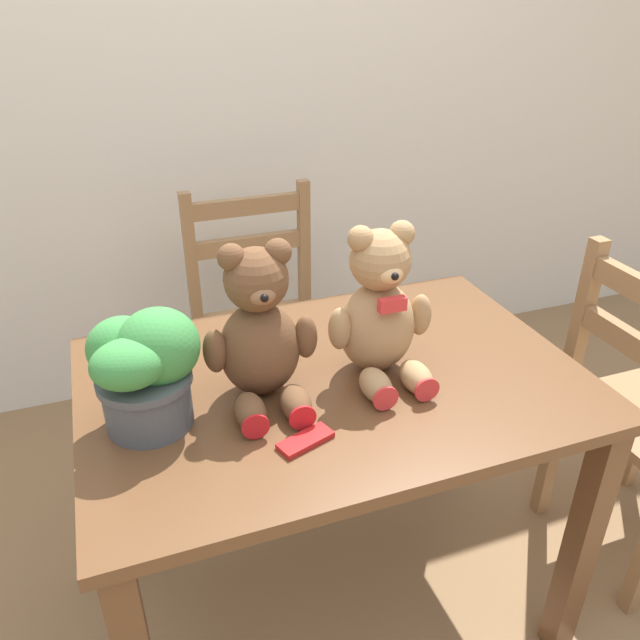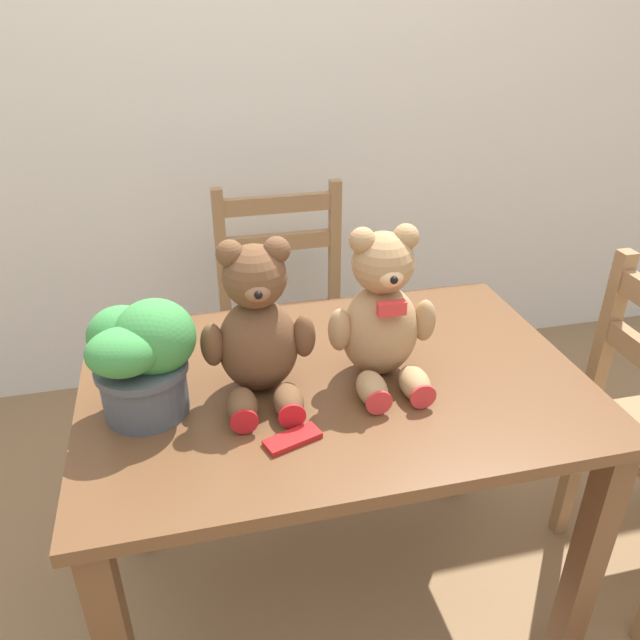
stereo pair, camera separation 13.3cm
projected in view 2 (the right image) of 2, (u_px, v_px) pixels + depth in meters
name	position (u px, v px, depth m)	size (l,w,h in m)	color
wall_back	(245.00, 57.00, 2.24)	(8.00, 0.04, 2.60)	silver
dining_table	(334.00, 421.00, 1.47)	(1.12, 0.76, 0.76)	brown
wooden_chair_behind	(288.00, 322.00, 2.26)	(0.46, 0.44, 0.92)	#997047
teddy_bear_left	(258.00, 330.00, 1.29)	(0.24, 0.24, 0.35)	brown
teddy_bear_right	(382.00, 315.00, 1.35)	(0.24, 0.24, 0.35)	tan
potted_plant	(141.00, 356.00, 1.24)	(0.21, 0.19, 0.25)	#4C5156
chocolate_bar	(293.00, 439.00, 1.21)	(0.11, 0.04, 0.01)	red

